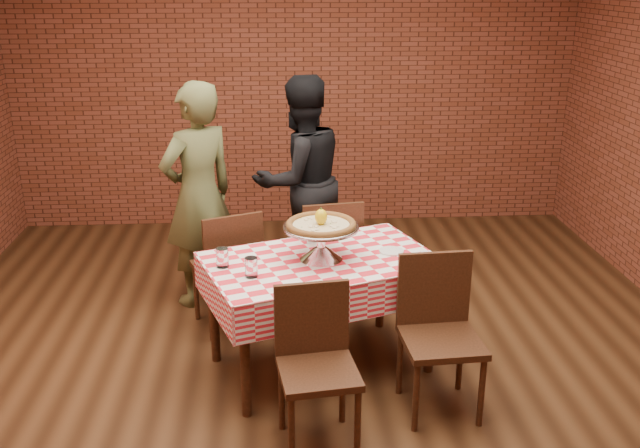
# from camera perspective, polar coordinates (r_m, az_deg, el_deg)

# --- Properties ---
(ground) EXTENTS (6.00, 6.00, 0.00)m
(ground) POSITION_cam_1_polar(r_m,az_deg,el_deg) (4.62, -0.60, -12.15)
(ground) COLOR black
(ground) RESTS_ON ground
(back_wall) EXTENTS (5.50, 0.00, 5.50)m
(back_wall) POSITION_cam_1_polar(r_m,az_deg,el_deg) (6.99, -2.05, 11.57)
(back_wall) COLOR brown
(back_wall) RESTS_ON ground
(table) EXTENTS (1.59, 1.25, 0.75)m
(table) POSITION_cam_1_polar(r_m,az_deg,el_deg) (4.54, 0.06, -7.33)
(table) COLOR #452414
(table) RESTS_ON ground
(tablecloth) EXTENTS (1.63, 1.29, 0.24)m
(tablecloth) POSITION_cam_1_polar(r_m,az_deg,el_deg) (4.43, 0.06, -4.30)
(tablecloth) COLOR red
(tablecloth) RESTS_ON table
(pizza_stand) EXTENTS (0.65, 0.65, 0.21)m
(pizza_stand) POSITION_cam_1_polar(r_m,az_deg,el_deg) (4.35, 0.09, -1.52)
(pizza_stand) COLOR silver
(pizza_stand) RESTS_ON tablecloth
(pizza) EXTENTS (0.58, 0.58, 0.03)m
(pizza) POSITION_cam_1_polar(r_m,az_deg,el_deg) (4.31, 0.09, -0.11)
(pizza) COLOR beige
(pizza) RESTS_ON pizza_stand
(lemon) EXTENTS (0.10, 0.10, 0.10)m
(lemon) POSITION_cam_1_polar(r_m,az_deg,el_deg) (4.29, 0.09, 0.59)
(lemon) COLOR #E3B80E
(lemon) RESTS_ON pizza
(water_glass_left) EXTENTS (0.10, 0.10, 0.12)m
(water_glass_left) POSITION_cam_1_polar(r_m,az_deg,el_deg) (4.13, -5.61, -3.52)
(water_glass_left) COLOR white
(water_glass_left) RESTS_ON tablecloth
(water_glass_right) EXTENTS (0.10, 0.10, 0.12)m
(water_glass_right) POSITION_cam_1_polar(r_m,az_deg,el_deg) (4.29, -7.94, -2.73)
(water_glass_right) COLOR white
(water_glass_right) RESTS_ON tablecloth
(side_plate) EXTENTS (0.20, 0.20, 0.01)m
(side_plate) POSITION_cam_1_polar(r_m,az_deg,el_deg) (4.51, 5.81, -2.20)
(side_plate) COLOR white
(side_plate) RESTS_ON tablecloth
(sweetener_packet_a) EXTENTS (0.06, 0.06, 0.00)m
(sweetener_packet_a) POSITION_cam_1_polar(r_m,az_deg,el_deg) (4.48, 7.65, -2.52)
(sweetener_packet_a) COLOR white
(sweetener_packet_a) RESTS_ON tablecloth
(sweetener_packet_b) EXTENTS (0.06, 0.05, 0.00)m
(sweetener_packet_b) POSITION_cam_1_polar(r_m,az_deg,el_deg) (4.53, 8.50, -2.27)
(sweetener_packet_b) COLOR white
(sweetener_packet_b) RESTS_ON tablecloth
(condiment_caddy) EXTENTS (0.13, 0.12, 0.15)m
(condiment_caddy) POSITION_cam_1_polar(r_m,az_deg,el_deg) (4.65, -0.63, -0.48)
(condiment_caddy) COLOR silver
(condiment_caddy) RESTS_ON tablecloth
(chair_near_left) EXTENTS (0.46, 0.46, 0.89)m
(chair_near_left) POSITION_cam_1_polar(r_m,az_deg,el_deg) (3.80, -0.14, -12.03)
(chair_near_left) COLOR #452414
(chair_near_left) RESTS_ON ground
(chair_near_right) EXTENTS (0.47, 0.47, 0.92)m
(chair_near_right) POSITION_cam_1_polar(r_m,az_deg,el_deg) (4.13, 9.84, -9.24)
(chair_near_right) COLOR #452414
(chair_near_right) RESTS_ON ground
(chair_far_left) EXTENTS (0.55, 0.55, 0.91)m
(chair_far_left) POSITION_cam_1_polar(r_m,az_deg,el_deg) (5.07, -7.61, -3.53)
(chair_far_left) COLOR #452414
(chair_far_left) RESTS_ON ground
(chair_far_right) EXTENTS (0.50, 0.50, 0.92)m
(chair_far_right) POSITION_cam_1_polar(r_m,az_deg,el_deg) (5.24, 0.57, -2.49)
(chair_far_right) COLOR #452414
(chair_far_right) RESTS_ON ground
(diner_olive) EXTENTS (0.75, 0.71, 1.72)m
(diner_olive) POSITION_cam_1_polar(r_m,az_deg,el_deg) (5.36, -9.82, 2.28)
(diner_olive) COLOR #50542F
(diner_olive) RESTS_ON ground
(diner_black) EXTENTS (1.03, 0.96, 1.70)m
(diner_black) POSITION_cam_1_polar(r_m,az_deg,el_deg) (5.71, -1.60, 3.55)
(diner_black) COLOR black
(diner_black) RESTS_ON ground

